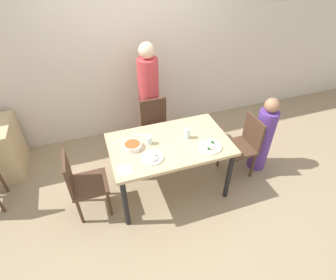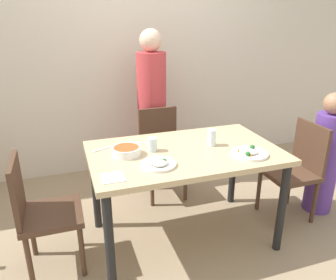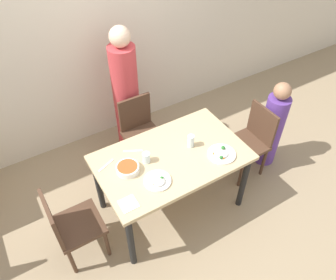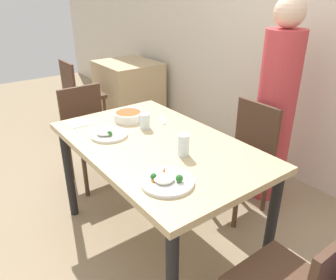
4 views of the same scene
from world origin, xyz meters
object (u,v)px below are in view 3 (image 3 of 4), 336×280
(bowl_curry, at_px, (128,168))
(glass_water_tall, at_px, (191,141))
(chair_child_spot, at_px, (251,140))
(plate_rice_adult, at_px, (222,154))
(person_adult, at_px, (126,96))
(chair_adult_spot, at_px, (141,131))
(person_child, at_px, (272,127))

(bowl_curry, relative_size, glass_water_tall, 1.61)
(chair_child_spot, distance_m, glass_water_tall, 0.88)
(plate_rice_adult, bearing_deg, person_adult, 104.85)
(chair_adult_spot, relative_size, person_adult, 0.54)
(chair_adult_spot, height_order, bowl_curry, chair_adult_spot)
(chair_child_spot, bearing_deg, person_adult, -138.15)
(glass_water_tall, bearing_deg, chair_adult_spot, 102.82)
(chair_adult_spot, distance_m, person_adult, 0.42)
(chair_child_spot, xyz_separation_m, plate_rice_adult, (-0.62, -0.22, 0.31))
(chair_adult_spot, xyz_separation_m, bowl_curry, (-0.48, -0.71, 0.33))
(bowl_curry, bearing_deg, glass_water_tall, -2.23)
(chair_adult_spot, relative_size, chair_child_spot, 1.00)
(person_child, bearing_deg, person_adult, 139.51)
(chair_adult_spot, bearing_deg, bowl_curry, -124.04)
(person_child, bearing_deg, glass_water_tall, 178.67)
(bowl_curry, bearing_deg, chair_adult_spot, 55.96)
(person_child, height_order, glass_water_tall, person_child)
(bowl_curry, bearing_deg, chair_child_spot, -2.00)
(chair_child_spot, height_order, person_adult, person_adult)
(chair_adult_spot, xyz_separation_m, plate_rice_adult, (0.35, -0.98, 0.31))
(chair_child_spot, bearing_deg, chair_adult_spot, -128.13)
(glass_water_tall, bearing_deg, person_adult, 99.00)
(person_adult, bearing_deg, glass_water_tall, -81.00)
(person_adult, distance_m, bowl_curry, 1.14)
(person_adult, relative_size, plate_rice_adult, 6.01)
(person_child, bearing_deg, chair_adult_spot, 149.02)
(person_child, bearing_deg, plate_rice_adult, -166.46)
(chair_child_spot, xyz_separation_m, bowl_curry, (-1.45, 0.05, 0.33))
(bowl_curry, xyz_separation_m, glass_water_tall, (0.65, -0.03, 0.03))
(chair_adult_spot, relative_size, plate_rice_adult, 3.24)
(chair_adult_spot, bearing_deg, person_child, -30.98)
(person_adult, relative_size, glass_water_tall, 12.44)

